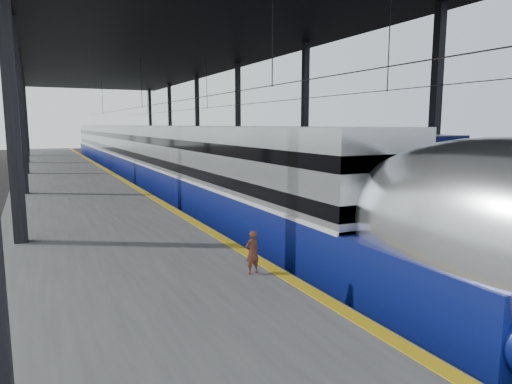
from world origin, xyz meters
TOP-DOWN VIEW (x-y plane):
  - ground at (0.00, 0.00)m, footprint 160.00×160.00m
  - platform at (-3.50, 20.00)m, footprint 6.00×80.00m
  - yellow_strip at (-0.70, 20.00)m, footprint 0.30×80.00m
  - rails at (4.50, 20.00)m, footprint 6.52×80.00m
  - canopy at (1.90, 20.00)m, footprint 18.00×75.00m
  - tgv_train at (2.00, 23.69)m, footprint 2.89×65.20m
  - second_train at (7.00, 29.58)m, footprint 2.79×56.05m
  - child at (-1.25, -0.22)m, footprint 0.39×0.29m

SIDE VIEW (x-z plane):
  - ground at x=0.00m, z-range 0.00..0.00m
  - rails at x=4.50m, z-range 0.00..0.16m
  - platform at x=-3.50m, z-range 0.00..1.00m
  - yellow_strip at x=-0.70m, z-range 1.00..1.01m
  - child at x=-1.25m, z-range 1.00..1.95m
  - tgv_train at x=2.00m, z-range -0.13..4.00m
  - second_train at x=7.00m, z-range 0.03..3.86m
  - canopy at x=1.90m, z-range 4.38..13.85m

